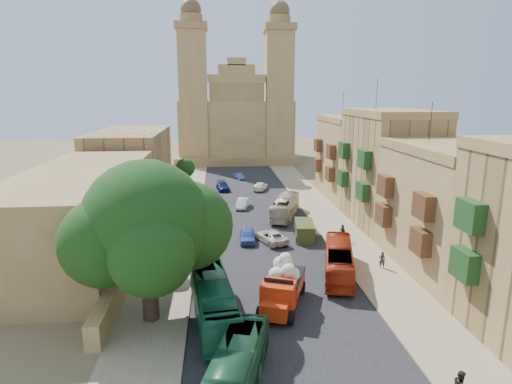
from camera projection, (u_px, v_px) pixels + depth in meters
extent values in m
plane|color=brown|center=(293.00, 343.00, 27.38)|extent=(260.00, 260.00, 0.00)
cube|color=black|center=(253.00, 215.00, 56.49)|extent=(14.00, 140.00, 0.01)
cube|color=#8E7D5D|center=(324.00, 213.00, 57.34)|extent=(5.00, 140.00, 0.01)
cube|color=#8E7D5D|center=(181.00, 217.00, 55.64)|extent=(5.00, 140.00, 0.01)
cube|color=#8E7D5D|center=(305.00, 213.00, 57.11)|extent=(0.25, 140.00, 0.12)
cube|color=#8E7D5D|center=(200.00, 216.00, 55.85)|extent=(0.25, 140.00, 0.12)
cube|color=#1B441B|center=(464.00, 265.00, 28.29)|extent=(0.90, 2.20, 2.00)
cube|color=#1B441B|center=(470.00, 216.00, 27.53)|extent=(0.90, 2.20, 2.00)
cube|color=olive|center=(449.00, 212.00, 38.31)|extent=(8.00, 14.00, 10.50)
cube|color=olive|center=(455.00, 149.00, 37.05)|extent=(8.20, 14.00, 0.80)
cylinder|color=black|center=(431.00, 122.00, 39.18)|extent=(0.06, 0.06, 3.60)
cube|color=#522F1B|center=(420.00, 242.00, 34.39)|extent=(0.90, 2.20, 2.00)
cube|color=#522F1B|center=(383.00, 215.00, 42.00)|extent=(0.90, 2.20, 2.00)
cube|color=#522F1B|center=(424.00, 206.00, 33.73)|extent=(0.90, 2.20, 2.00)
cube|color=#522F1B|center=(385.00, 186.00, 41.34)|extent=(0.90, 2.20, 2.00)
cube|color=#A27F49|center=(388.00, 171.00, 51.62)|extent=(8.00, 14.00, 13.00)
cube|color=olive|center=(393.00, 113.00, 50.07)|extent=(8.20, 14.00, 0.80)
cylinder|color=black|center=(377.00, 94.00, 52.21)|extent=(0.06, 0.06, 3.60)
cube|color=#1B441B|center=(363.00, 191.00, 47.77)|extent=(0.90, 2.20, 2.00)
cube|color=#1B441B|center=(343.00, 178.00, 55.37)|extent=(0.90, 2.20, 2.00)
cube|color=#1B441B|center=(365.00, 159.00, 46.95)|extent=(0.90, 2.20, 2.00)
cube|color=#1B441B|center=(344.00, 150.00, 54.56)|extent=(0.90, 2.20, 2.00)
cube|color=olive|center=(352.00, 160.00, 65.37)|extent=(8.00, 14.00, 11.50)
cube|color=olive|center=(354.00, 119.00, 64.00)|extent=(8.20, 14.00, 0.80)
cylinder|color=black|center=(343.00, 104.00, 66.13)|extent=(0.06, 0.06, 3.60)
cube|color=#522F1B|center=(330.00, 174.00, 61.48)|extent=(0.90, 2.20, 2.00)
cube|color=#522F1B|center=(317.00, 165.00, 69.09)|extent=(0.90, 2.20, 2.00)
cube|color=#522F1B|center=(331.00, 152.00, 60.76)|extent=(0.90, 2.20, 2.00)
cube|color=#522F1B|center=(318.00, 145.00, 68.37)|extent=(0.90, 2.20, 2.00)
cube|color=olive|center=(144.00, 235.00, 45.46)|extent=(1.00, 40.00, 1.80)
cube|color=olive|center=(83.00, 212.00, 42.29)|extent=(10.00, 28.00, 8.40)
cube|color=#A27F49|center=(132.00, 163.00, 67.34)|extent=(10.00, 22.00, 10.00)
cube|color=olive|center=(235.00, 130.00, 104.42)|extent=(26.00, 20.00, 14.00)
cube|color=olive|center=(238.00, 161.00, 95.59)|extent=(28.00, 4.00, 1.80)
cube|color=olive|center=(237.00, 120.00, 95.21)|extent=(12.00, 2.00, 16.00)
cube|color=olive|center=(237.00, 78.00, 93.21)|extent=(12.60, 2.40, 1.60)
cube|color=olive|center=(236.00, 70.00, 92.83)|extent=(8.00, 2.00, 2.40)
cube|color=olive|center=(236.00, 62.00, 92.43)|extent=(4.00, 2.00, 1.60)
cube|color=olive|center=(194.00, 99.00, 94.61)|extent=(6.00, 6.00, 29.00)
cube|color=olive|center=(191.00, 27.00, 91.22)|extent=(6.80, 6.80, 1.40)
cylinder|color=olive|center=(191.00, 19.00, 90.87)|extent=(4.80, 4.80, 1.80)
sphere|color=brown|center=(191.00, 10.00, 90.46)|extent=(4.40, 4.40, 4.40)
cube|color=olive|center=(279.00, 99.00, 96.31)|extent=(6.00, 6.00, 29.00)
cube|color=olive|center=(279.00, 28.00, 92.93)|extent=(6.80, 6.80, 1.40)
cylinder|color=olive|center=(279.00, 20.00, 92.57)|extent=(4.80, 4.80, 1.80)
sphere|color=brown|center=(280.00, 11.00, 92.17)|extent=(4.40, 4.40, 4.40)
cylinder|color=#332419|center=(150.00, 290.00, 29.92)|extent=(1.14, 1.14, 4.34)
sphere|color=black|center=(146.00, 223.00, 28.82)|extent=(8.68, 8.68, 8.68)
sphere|color=black|center=(189.00, 226.00, 30.55)|extent=(6.40, 6.40, 6.40)
sphere|color=black|center=(105.00, 242.00, 27.80)|extent=(5.94, 5.94, 5.94)
sphere|color=black|center=(151.00, 253.00, 26.48)|extent=(5.48, 5.48, 5.48)
sphere|color=black|center=(133.00, 201.00, 30.94)|extent=(5.03, 5.03, 5.03)
cylinder|color=#332419|center=(158.00, 263.00, 37.91)|extent=(0.44, 0.44, 1.91)
sphere|color=black|center=(157.00, 242.00, 37.48)|extent=(2.78, 2.78, 2.78)
cylinder|color=#332419|center=(172.00, 222.00, 49.53)|extent=(0.44, 0.44, 2.14)
sphere|color=black|center=(171.00, 204.00, 49.05)|extent=(3.11, 3.11, 3.11)
cylinder|color=#332419|center=(180.00, 198.00, 61.20)|extent=(0.44, 0.44, 1.94)
sphere|color=black|center=(180.00, 185.00, 60.76)|extent=(2.82, 2.82, 2.82)
cylinder|color=#332419|center=(186.00, 181.00, 72.81)|extent=(0.44, 0.44, 2.23)
sphere|color=black|center=(185.00, 168.00, 72.31)|extent=(3.25, 3.25, 3.25)
cube|color=red|center=(285.00, 282.00, 32.97)|extent=(3.70, 4.63, 1.01)
cube|color=black|center=(285.00, 276.00, 32.85)|extent=(3.77, 4.70, 0.13)
cube|color=red|center=(279.00, 296.00, 30.53)|extent=(2.86, 2.59, 2.01)
cube|color=red|center=(274.00, 310.00, 29.36)|extent=(2.25, 1.91, 1.12)
cube|color=black|center=(279.00, 286.00, 30.35)|extent=(2.03, 0.84, 1.01)
cylinder|color=black|center=(260.00, 313.00, 30.08)|extent=(0.71, 1.08, 1.01)
cylinder|color=black|center=(291.00, 318.00, 29.52)|extent=(0.71, 1.08, 1.01)
cylinder|color=black|center=(275.00, 284.00, 34.72)|extent=(0.71, 1.08, 1.01)
cylinder|color=black|center=(302.00, 287.00, 34.16)|extent=(0.71, 1.08, 1.01)
sphere|color=beige|center=(277.00, 275.00, 32.29)|extent=(1.23, 1.23, 1.23)
sphere|color=beige|center=(292.00, 275.00, 32.33)|extent=(1.23, 1.23, 1.23)
sphere|color=beige|center=(287.00, 269.00, 33.42)|extent=(1.23, 1.23, 1.23)
sphere|color=beige|center=(280.00, 264.00, 32.86)|extent=(1.12, 1.12, 1.12)
sphere|color=beige|center=(288.00, 271.00, 31.61)|extent=(1.12, 1.12, 1.12)
sphere|color=beige|center=(285.00, 259.00, 32.43)|extent=(1.01, 1.01, 1.01)
cube|color=#3C471A|center=(304.00, 231.00, 47.01)|extent=(2.45, 4.64, 1.84)
cylinder|color=black|center=(297.00, 240.00, 45.65)|extent=(0.38, 0.76, 0.73)
cylinder|color=black|center=(314.00, 240.00, 45.61)|extent=(0.38, 0.76, 0.73)
cylinder|color=black|center=(295.00, 231.00, 48.67)|extent=(0.38, 0.76, 0.73)
cylinder|color=black|center=(311.00, 231.00, 48.62)|extent=(0.38, 0.76, 0.73)
imported|color=#1D5835|center=(234.00, 376.00, 22.17)|extent=(4.72, 9.75, 2.65)
imported|color=#14603B|center=(213.00, 300.00, 29.94)|extent=(3.83, 10.86, 2.96)
imported|color=#B12C10|center=(339.00, 260.00, 37.45)|extent=(4.66, 9.95, 2.70)
imported|color=#C2B09B|center=(285.00, 207.00, 55.15)|extent=(5.27, 9.77, 2.66)
imported|color=#385AAA|center=(247.00, 235.00, 46.05)|extent=(1.83, 4.15, 1.39)
imported|color=silver|center=(243.00, 203.00, 59.73)|extent=(2.31, 4.24, 1.32)
imported|color=beige|center=(271.00, 237.00, 45.81)|extent=(3.65, 5.19, 1.32)
imported|color=#0D1547|center=(223.00, 186.00, 70.73)|extent=(2.41, 4.84, 1.35)
imported|color=white|center=(261.00, 186.00, 70.66)|extent=(3.08, 4.52, 1.43)
imported|color=#3B65AE|center=(239.00, 176.00, 80.05)|extent=(2.08, 3.45, 1.07)
imported|color=#29252C|center=(382.00, 260.00, 39.07)|extent=(0.66, 0.54, 1.55)
imported|color=#2B2B30|center=(342.00, 233.00, 46.26)|extent=(0.75, 1.16, 1.84)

